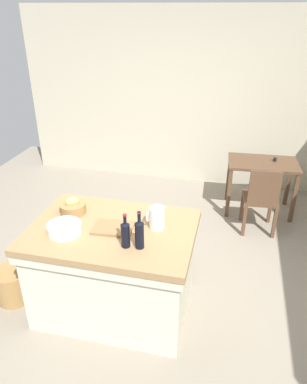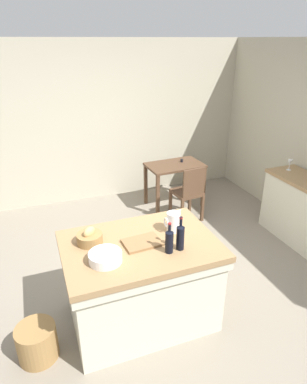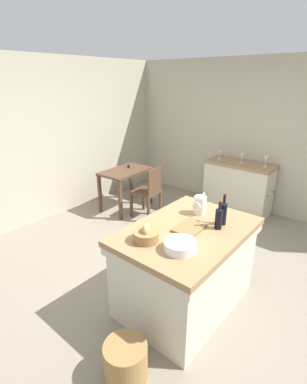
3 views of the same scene
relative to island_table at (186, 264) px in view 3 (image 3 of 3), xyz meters
The scene contains 17 objects.
ground_plane 0.70m from the island_table, 57.56° to the left, with size 6.76×6.76×0.00m, color gray.
wall_back 3.16m from the island_table, 84.81° to the left, with size 5.32×0.12×2.60m, color #B2AA93.
wall_right 3.02m from the island_table, ahead, with size 0.12×5.20×2.60m, color #B2AA93.
island_table is the anchor object (origin of this frame).
side_cabinet 2.60m from the island_table, 13.11° to the left, with size 0.52×1.17×0.89m.
writing_desk 2.58m from the island_table, 58.73° to the left, with size 0.93×0.61×0.78m.
wooden_chair 2.11m from the island_table, 51.11° to the left, with size 0.44×0.44×0.89m.
pitcher 0.63m from the island_table, 14.21° to the left, with size 0.17×0.13×0.24m.
wash_bowl 0.59m from the island_table, 156.37° to the right, with size 0.28×0.28×0.08m, color white.
bread_basket 0.65m from the island_table, 158.67° to the left, with size 0.23×0.23×0.16m.
cutting_board 0.42m from the island_table, 41.19° to the right, with size 0.33×0.24×0.02m, color olive.
wine_bottle_dark 0.65m from the island_table, 34.62° to the right, with size 0.07×0.07×0.32m.
wine_bottle_amber 0.60m from the island_table, 48.74° to the right, with size 0.07×0.07×0.29m.
wine_glass_far_left 2.64m from the island_table, ahead, with size 0.07×0.07×0.18m.
wine_glass_left 2.66m from the island_table, 12.93° to the left, with size 0.07×0.07×0.16m.
wine_glass_middle 2.80m from the island_table, 21.56° to the left, with size 0.07×0.07×0.15m.
wicker_hamper 1.06m from the island_table, behind, with size 0.35×0.35×0.33m, color olive.
Camera 3 is at (-2.38, -1.75, 2.23)m, focal length 26.92 mm.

